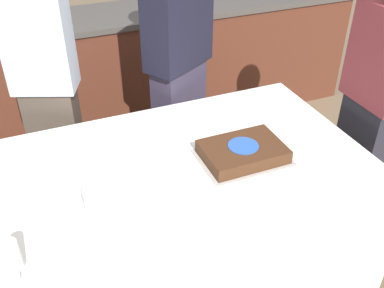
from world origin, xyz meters
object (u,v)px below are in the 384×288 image
(wine_glass, at_px, (13,257))
(person_standing_back, at_px, (47,89))
(person_cutting_cake, at_px, (179,68))
(cake, at_px, (243,152))
(plate_stack, at_px, (110,195))
(person_seated_right, at_px, (374,103))

(wine_glass, xyz_separation_m, person_standing_back, (0.26, 1.17, -0.01))
(person_cutting_cake, bearing_deg, wine_glass, 17.67)
(wine_glass, distance_m, person_cutting_cake, 1.55)
(cake, bearing_deg, plate_stack, -173.82)
(person_standing_back, bearing_deg, person_seated_right, 175.59)
(person_cutting_cake, xyz_separation_m, person_standing_back, (-0.76, 0.00, 0.01))
(plate_stack, bearing_deg, person_seated_right, 5.15)
(cake, xyz_separation_m, wine_glass, (-1.02, -0.35, 0.09))
(person_standing_back, bearing_deg, cake, 154.33)
(plate_stack, bearing_deg, person_cutting_cake, 54.12)
(wine_glass, xyz_separation_m, person_seated_right, (1.82, 0.41, -0.03))
(person_cutting_cake, relative_size, person_seated_right, 1.03)
(cake, bearing_deg, person_standing_back, 132.78)
(cake, height_order, wine_glass, wine_glass)
(wine_glass, distance_m, person_standing_back, 1.19)
(plate_stack, distance_m, person_seated_right, 1.45)
(wine_glass, bearing_deg, cake, 18.69)
(cake, distance_m, person_cutting_cake, 0.82)
(person_seated_right, bearing_deg, person_standing_back, -115.96)
(cake, distance_m, wine_glass, 1.08)
(person_cutting_cake, distance_m, person_standing_back, 0.76)
(person_cutting_cake, height_order, person_seated_right, person_cutting_cake)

